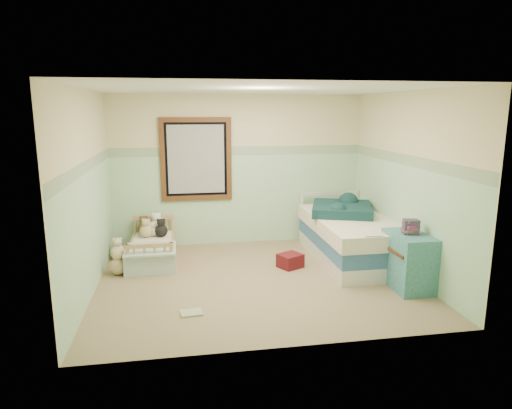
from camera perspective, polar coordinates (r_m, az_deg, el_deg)
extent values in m
cube|color=#7C6C57|center=(6.19, 0.06, -9.52)|extent=(4.20, 3.60, 0.02)
cube|color=white|center=(5.77, 0.07, 14.47)|extent=(4.20, 3.60, 0.02)
cube|color=beige|center=(7.61, -2.24, 4.33)|extent=(4.20, 0.04, 2.50)
cube|color=beige|center=(4.13, 4.31, -2.19)|extent=(4.20, 0.04, 2.50)
cube|color=beige|center=(5.88, -20.56, 1.32)|extent=(0.04, 3.60, 2.50)
cube|color=beige|center=(6.54, 18.54, 2.47)|extent=(0.04, 3.60, 2.50)
cube|color=#A3CFA3|center=(7.68, -2.19, 0.62)|extent=(4.20, 0.01, 1.50)
cube|color=#4D8258|center=(7.56, -2.24, 6.76)|extent=(4.20, 0.01, 0.15)
cube|color=#472413|center=(7.49, -7.55, 5.66)|extent=(1.16, 0.06, 1.36)
cube|color=#B5B5B3|center=(7.50, -7.56, 5.67)|extent=(0.92, 0.01, 1.12)
cube|color=#A0804C|center=(7.09, -12.88, -6.22)|extent=(0.65, 1.30, 0.17)
cube|color=silver|center=(7.04, -12.93, -5.11)|extent=(0.60, 1.25, 0.12)
cube|color=#68A6DB|center=(6.63, -13.15, -5.50)|extent=(0.71, 0.65, 0.03)
sphere|color=brown|center=(7.49, -13.94, -2.86)|extent=(0.20, 0.20, 0.20)
sphere|color=white|center=(7.47, -12.41, -2.70)|extent=(0.23, 0.23, 0.23)
sphere|color=tan|center=(7.28, -13.66, -3.27)|extent=(0.20, 0.20, 0.20)
sphere|color=black|center=(7.26, -11.85, -3.24)|extent=(0.20, 0.20, 0.20)
sphere|color=beige|center=(7.27, -17.02, -5.73)|extent=(0.23, 0.23, 0.23)
sphere|color=tan|center=(6.61, -16.94, -7.45)|extent=(0.24, 0.24, 0.24)
cube|color=silver|center=(7.08, 11.79, -5.97)|extent=(1.04, 2.09, 0.22)
cube|color=navy|center=(7.01, 11.87, -4.26)|extent=(1.04, 2.09, 0.22)
cube|color=white|center=(6.96, 11.94, -2.52)|extent=(1.09, 2.13, 0.22)
cube|color=#0A2A2C|center=(7.17, 10.76, -0.56)|extent=(1.15, 1.18, 0.14)
cube|color=#2E626C|center=(6.13, 18.68, -6.77)|extent=(0.45, 0.71, 0.71)
cube|color=#53322E|center=(6.01, 18.92, -2.67)|extent=(0.21, 0.18, 0.18)
cube|color=maroon|center=(6.63, 4.34, -7.07)|extent=(0.41, 0.39, 0.20)
cube|color=gold|center=(5.28, -8.15, -13.36)|extent=(0.26, 0.21, 0.02)
sphere|color=beige|center=(7.48, -11.99, -2.90)|extent=(0.17, 0.17, 0.17)
sphere|color=beige|center=(7.33, -13.31, -3.34)|extent=(0.15, 0.15, 0.15)
sphere|color=beige|center=(7.33, -12.77, -3.32)|extent=(0.15, 0.15, 0.15)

